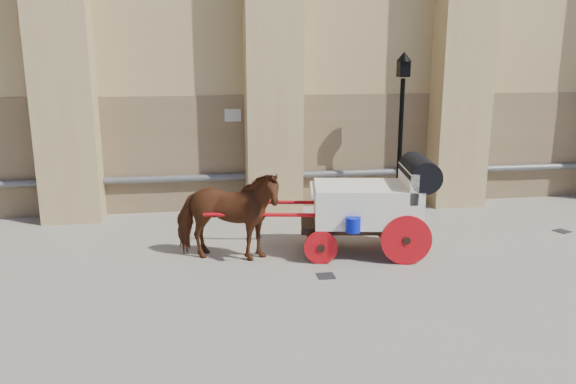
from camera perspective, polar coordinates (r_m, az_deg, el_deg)
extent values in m
plane|color=gray|center=(11.58, 5.88, -6.43)|extent=(90.00, 90.00, 0.00)
cube|color=#80664B|center=(15.64, 9.25, 4.34)|extent=(44.00, 0.35, 3.00)
cylinder|color=#59595B|center=(15.49, 9.48, 1.99)|extent=(42.00, 0.18, 0.18)
cube|color=beige|center=(14.58, -5.63, 7.77)|extent=(0.42, 0.04, 0.32)
imported|color=brown|center=(11.06, -6.24, -2.40)|extent=(2.35, 1.53, 1.83)
cube|color=black|center=(11.61, 7.33, -3.27)|extent=(2.58, 1.51, 0.13)
cube|color=white|center=(11.50, 7.94, -1.17)|extent=(2.30, 1.72, 0.77)
cube|color=white|center=(11.53, 12.09, 0.94)|extent=(0.40, 1.38, 0.61)
cube|color=white|center=(11.37, 3.30, 0.19)|extent=(0.59, 1.26, 0.11)
cylinder|color=black|center=(11.53, 13.21, 2.00)|extent=(0.85, 1.46, 0.62)
cylinder|color=red|center=(11.12, 11.93, -4.80)|extent=(0.99, 0.24, 0.99)
cylinder|color=red|center=(12.40, 10.79, -2.84)|extent=(0.99, 0.24, 0.99)
cylinder|color=red|center=(10.98, 3.36, -5.66)|extent=(0.66, 0.18, 0.66)
cylinder|color=red|center=(12.28, 3.12, -3.59)|extent=(0.66, 0.18, 0.66)
cylinder|color=red|center=(10.99, -1.81, -2.33)|extent=(2.61, 0.54, 0.08)
cylinder|color=red|center=(11.94, -1.56, -1.05)|extent=(2.61, 0.54, 0.08)
cylinder|color=#0615B8|center=(10.79, 6.63, -3.32)|extent=(0.29, 0.29, 0.29)
cylinder|color=black|center=(14.48, 11.29, 4.42)|extent=(0.11, 0.11, 3.44)
cone|color=black|center=(14.80, 11.02, -1.50)|extent=(0.34, 0.34, 0.34)
cube|color=black|center=(14.32, 11.66, 12.18)|extent=(0.27, 0.27, 0.40)
cone|color=black|center=(14.32, 11.71, 13.33)|extent=(0.38, 0.38, 0.23)
cube|color=black|center=(10.48, 3.87, -8.51)|extent=(0.32, 0.32, 0.01)
cube|color=black|center=(14.54, 26.08, -3.59)|extent=(0.42, 0.42, 0.01)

